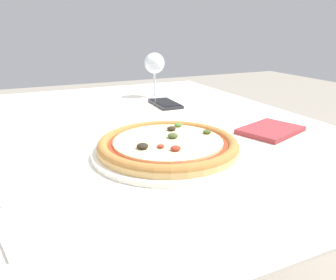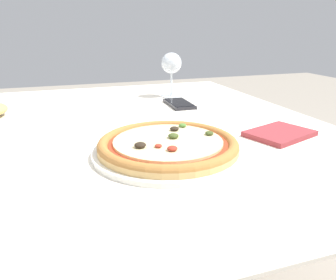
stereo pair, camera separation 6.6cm
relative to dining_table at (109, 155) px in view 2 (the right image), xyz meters
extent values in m
cube|color=brown|center=(0.00, 0.00, 0.06)|extent=(1.04, 1.07, 0.04)
cube|color=white|center=(0.00, 0.00, 0.08)|extent=(1.14, 1.17, 0.01)
cylinder|color=brown|center=(0.46, 0.48, -0.30)|extent=(0.06, 0.06, 0.67)
cylinder|color=white|center=(0.09, -0.23, 0.08)|extent=(0.31, 0.31, 0.01)
cylinder|color=#E0B26B|center=(0.09, -0.23, 0.10)|extent=(0.29, 0.29, 0.01)
torus|color=#B27538|center=(0.09, -0.23, 0.10)|extent=(0.29, 0.29, 0.02)
cylinder|color=#BC381E|center=(0.09, -0.23, 0.10)|extent=(0.24, 0.24, 0.00)
cylinder|color=beige|center=(0.09, -0.23, 0.11)|extent=(0.22, 0.22, 0.00)
ellipsoid|color=#4C7A33|center=(0.15, -0.15, 0.11)|extent=(0.02, 0.02, 0.01)
ellipsoid|color=#2D2319|center=(0.03, -0.25, 0.11)|extent=(0.02, 0.02, 0.01)
ellipsoid|color=#A83323|center=(0.06, -0.26, 0.11)|extent=(0.01, 0.01, 0.01)
ellipsoid|color=#425123|center=(0.18, -0.23, 0.11)|extent=(0.02, 0.02, 0.01)
ellipsoid|color=#2D2319|center=(0.12, -0.17, 0.11)|extent=(0.02, 0.02, 0.01)
ellipsoid|color=#425123|center=(0.11, -0.22, 0.11)|extent=(0.02, 0.02, 0.01)
ellipsoid|color=#A83323|center=(0.08, -0.29, 0.11)|extent=(0.02, 0.02, 0.01)
cylinder|color=silver|center=(0.28, 0.31, 0.08)|extent=(0.08, 0.08, 0.00)
cylinder|color=silver|center=(0.28, 0.31, 0.13)|extent=(0.01, 0.01, 0.09)
sphere|color=silver|center=(0.28, 0.31, 0.20)|extent=(0.07, 0.07, 0.07)
cube|color=#232328|center=(0.26, 0.17, 0.08)|extent=(0.07, 0.15, 0.01)
cube|color=black|center=(0.26, 0.17, 0.09)|extent=(0.06, 0.13, 0.00)
cube|color=#933338|center=(0.38, -0.20, 0.09)|extent=(0.18, 0.15, 0.01)
camera|label=1|loc=(-0.17, -0.80, 0.33)|focal=35.00mm
camera|label=2|loc=(-0.11, -0.82, 0.33)|focal=35.00mm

